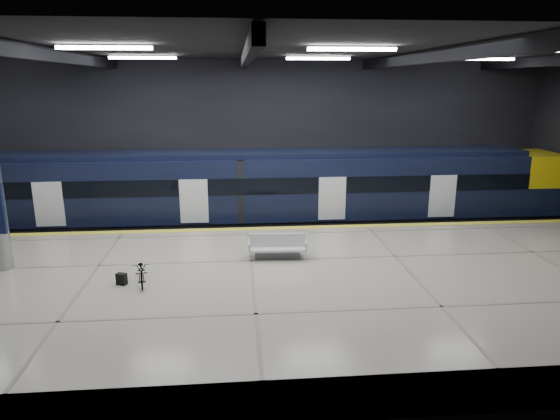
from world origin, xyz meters
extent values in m
plane|color=black|center=(0.00, 0.00, 0.00)|extent=(30.00, 30.00, 0.00)
cube|color=black|center=(0.00, 8.00, 4.00)|extent=(30.00, 0.10, 8.00)
cube|color=black|center=(0.00, -8.00, 4.00)|extent=(30.00, 0.10, 8.00)
cube|color=black|center=(0.00, 0.00, 8.00)|extent=(30.00, 16.00, 0.10)
cube|color=black|center=(-6.00, 0.00, 7.75)|extent=(0.25, 16.00, 0.40)
cube|color=black|center=(0.00, 0.00, 7.75)|extent=(0.25, 16.00, 0.40)
cube|color=black|center=(6.00, 0.00, 7.75)|extent=(0.25, 16.00, 0.40)
cube|color=white|center=(-4.00, -2.00, 7.88)|extent=(2.60, 0.18, 0.10)
cube|color=white|center=(3.00, -2.00, 7.88)|extent=(2.60, 0.18, 0.10)
cube|color=white|center=(-4.00, 4.00, 7.88)|extent=(2.60, 0.18, 0.10)
cube|color=white|center=(3.00, 4.00, 7.88)|extent=(2.60, 0.18, 0.10)
cube|color=white|center=(10.00, 4.00, 7.88)|extent=(2.60, 0.18, 0.10)
cube|color=#BBB09E|center=(0.00, -2.50, 0.55)|extent=(30.00, 11.00, 1.10)
cube|color=yellow|center=(0.00, 2.75, 1.11)|extent=(30.00, 0.40, 0.01)
cube|color=gray|center=(0.00, 4.78, 0.08)|extent=(30.00, 0.08, 0.16)
cube|color=gray|center=(0.00, 6.22, 0.08)|extent=(30.00, 0.08, 0.16)
cube|color=black|center=(0.74, 5.50, 0.55)|extent=(24.00, 2.58, 0.80)
cube|color=black|center=(0.74, 5.50, 2.33)|extent=(24.00, 2.80, 2.75)
cube|color=black|center=(0.74, 5.50, 3.82)|extent=(24.00, 2.30, 0.24)
cube|color=black|center=(0.74, 4.09, 2.60)|extent=(24.00, 0.04, 0.70)
cube|color=white|center=(3.74, 4.08, 2.00)|extent=(1.20, 0.05, 1.90)
cube|color=yellow|center=(13.74, 5.50, 2.33)|extent=(2.00, 2.80, 2.75)
cube|color=black|center=(14.04, 5.50, 2.50)|extent=(1.60, 2.38, 0.80)
cube|color=#595B60|center=(0.92, -0.79, 1.24)|extent=(1.55, 0.55, 0.29)
cube|color=silver|center=(0.92, -0.79, 1.46)|extent=(1.95, 0.90, 0.08)
cube|color=silver|center=(0.92, -0.79, 1.73)|extent=(1.92, 0.17, 0.48)
cube|color=silver|center=(-0.04, -0.74, 1.58)|extent=(0.10, 0.82, 0.29)
cube|color=silver|center=(1.87, -0.83, 1.58)|extent=(0.10, 0.82, 0.29)
imported|color=#99999E|center=(-3.30, -2.70, 1.48)|extent=(0.77, 1.51, 0.76)
cube|color=black|center=(-3.90, -2.70, 1.28)|extent=(0.35, 0.28, 0.35)
camera|label=1|loc=(-0.44, -16.91, 6.97)|focal=32.00mm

